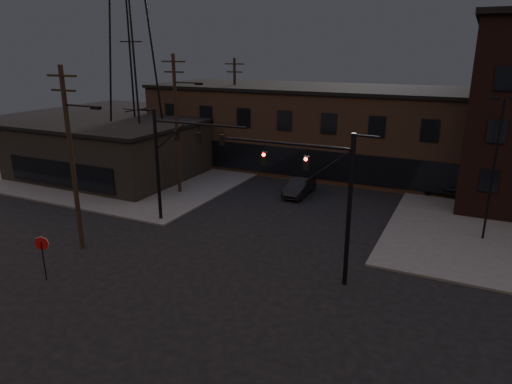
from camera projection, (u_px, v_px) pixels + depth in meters
ground at (193, 296)px, 22.81m from camera, size 140.00×140.00×0.00m
sidewalk_nw at (136, 160)px, 50.82m from camera, size 30.00×30.00×0.15m
building_row at (346, 131)px, 45.69m from camera, size 40.00×12.00×8.00m
building_left at (109, 150)px, 44.11m from camera, size 16.00×12.00×5.00m
traffic_signal_near at (328, 192)px, 22.99m from camera, size 7.12×0.24×8.00m
traffic_signal_far at (172, 154)px, 30.98m from camera, size 7.12×0.24×8.00m
stop_sign at (42, 248)px, 23.86m from camera, size 0.72×0.33×2.48m
utility_pole_near at (72, 155)px, 26.69m from camera, size 3.70×0.28×11.00m
utility_pole_mid at (177, 122)px, 37.35m from camera, size 3.70×0.28×11.50m
utility_pole_far at (235, 109)px, 48.21m from camera, size 2.20×0.28×11.00m
transmission_tower at (131, 42)px, 42.02m from camera, size 7.00×7.00×25.00m
lot_light_a at (495, 157)px, 27.82m from camera, size 1.50×0.28×9.14m
parked_car_lot_a at (446, 187)px, 37.86m from camera, size 4.56×2.20×1.50m
car_crossing at (299, 187)px, 38.46m from camera, size 1.64×4.53×1.48m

